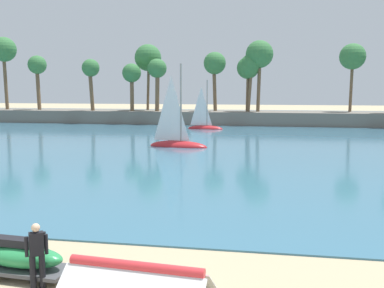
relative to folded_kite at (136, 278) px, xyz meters
The scene contains 7 objects.
sea 47.40m from the folded_kite, 91.08° to the left, with size 220.00×87.32×0.06m, color #386B84.
palm_headland 51.05m from the folded_kite, 91.37° to the left, with size 87.62×7.11×13.10m.
folded_kite is the anchor object (origin of this frame).
watercraft_on_trailer 3.58m from the folded_kite, 163.94° to the left, with size 2.67×1.27×1.28m.
person_rigging_by_gear 2.69m from the folded_kite, behind, with size 0.47×0.35×1.67m.
sailboat_near_shore 27.20m from the folded_kite, 99.97° to the left, with size 5.27×2.36×7.37m.
sailboat_mid_bay 43.49m from the folded_kite, 96.33° to the left, with size 4.44×1.81×6.26m.
Camera 1 is at (3.80, -3.18, 4.93)m, focal length 41.32 mm.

